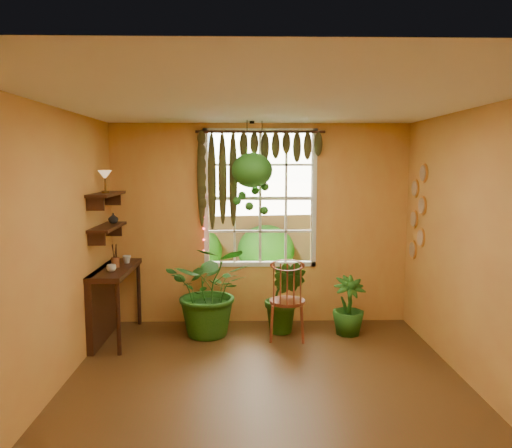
% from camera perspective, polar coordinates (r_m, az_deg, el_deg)
% --- Properties ---
extents(floor, '(4.50, 4.50, 0.00)m').
position_cam_1_polar(floor, '(4.94, 1.30, -19.06)').
color(floor, '#4F2F16').
rests_on(floor, ground).
extents(ceiling, '(4.50, 4.50, 0.00)m').
position_cam_1_polar(ceiling, '(4.48, 1.40, 13.77)').
color(ceiling, white).
rests_on(ceiling, wall_back).
extents(wall_back, '(4.00, 0.00, 4.00)m').
position_cam_1_polar(wall_back, '(6.74, 0.48, -0.03)').
color(wall_back, gold).
rests_on(wall_back, floor).
extents(wall_left, '(0.00, 4.50, 4.50)m').
position_cam_1_polar(wall_left, '(4.86, -22.98, -3.30)').
color(wall_left, gold).
rests_on(wall_left, floor).
extents(wall_right, '(0.00, 4.50, 4.50)m').
position_cam_1_polar(wall_right, '(5.02, 24.82, -3.07)').
color(wall_right, gold).
rests_on(wall_right, floor).
extents(window, '(1.52, 0.10, 1.86)m').
position_cam_1_polar(window, '(6.74, 0.48, 2.95)').
color(window, white).
rests_on(window, wall_back).
extents(valance_vine, '(1.70, 0.12, 1.10)m').
position_cam_1_polar(valance_vine, '(6.60, -0.23, 7.88)').
color(valance_vine, '#381C0F').
rests_on(valance_vine, window).
extents(string_lights, '(0.03, 0.03, 1.54)m').
position_cam_1_polar(string_lights, '(6.67, -6.05, 3.30)').
color(string_lights, '#FF2633').
rests_on(string_lights, window).
extents(wall_plates, '(0.04, 0.32, 1.10)m').
position_cam_1_polar(wall_plates, '(6.63, 17.98, 1.25)').
color(wall_plates, beige).
rests_on(wall_plates, wall_right).
extents(counter_ledge, '(0.40, 1.20, 0.90)m').
position_cam_1_polar(counter_ledge, '(6.48, -16.63, -7.80)').
color(counter_ledge, '#381C0F').
rests_on(counter_ledge, floor).
extents(shelf_lower, '(0.25, 0.90, 0.04)m').
position_cam_1_polar(shelf_lower, '(6.31, -16.60, -0.34)').
color(shelf_lower, '#381C0F').
rests_on(shelf_lower, wall_left).
extents(shelf_upper, '(0.25, 0.90, 0.04)m').
position_cam_1_polar(shelf_upper, '(6.28, -16.72, 3.29)').
color(shelf_upper, '#381C0F').
rests_on(shelf_upper, wall_left).
extents(backyard, '(14.00, 10.00, 12.00)m').
position_cam_1_polar(backyard, '(11.36, 0.98, 2.45)').
color(backyard, '#2A5017').
rests_on(backyard, ground).
extents(windsor_chair, '(0.49, 0.51, 1.19)m').
position_cam_1_polar(windsor_chair, '(6.28, 3.59, -9.97)').
color(windsor_chair, maroon).
rests_on(windsor_chair, floor).
extents(potted_plant_left, '(1.12, 0.99, 1.17)m').
position_cam_1_polar(potted_plant_left, '(6.35, -5.17, -7.51)').
color(potted_plant_left, '#154C14').
rests_on(potted_plant_left, floor).
extents(potted_plant_mid, '(0.65, 0.59, 0.96)m').
position_cam_1_polar(potted_plant_mid, '(6.44, 3.31, -8.29)').
color(potted_plant_mid, '#154C14').
rests_on(potted_plant_mid, floor).
extents(potted_plant_right, '(0.50, 0.50, 0.74)m').
position_cam_1_polar(potted_plant_right, '(6.52, 10.52, -9.19)').
color(potted_plant_right, '#154C14').
rests_on(potted_plant_right, floor).
extents(hanging_basket, '(0.52, 0.52, 1.20)m').
position_cam_1_polar(hanging_basket, '(6.36, -0.45, 5.55)').
color(hanging_basket, black).
rests_on(hanging_basket, ceiling).
extents(cup_a, '(0.15, 0.15, 0.09)m').
position_cam_1_polar(cup_a, '(6.13, -16.20, -4.87)').
color(cup_a, silver).
rests_on(cup_a, counter_ledge).
extents(cup_b, '(0.13, 0.13, 0.10)m').
position_cam_1_polar(cup_b, '(6.60, -14.56, -3.94)').
color(cup_b, beige).
rests_on(cup_b, counter_ledge).
extents(brush_jar, '(0.10, 0.10, 0.36)m').
position_cam_1_polar(brush_jar, '(6.36, -15.80, -3.52)').
color(brush_jar, brown).
rests_on(brush_jar, counter_ledge).
extents(shelf_vase, '(0.16, 0.16, 0.13)m').
position_cam_1_polar(shelf_vase, '(6.55, -16.00, 0.66)').
color(shelf_vase, '#B2AD99').
rests_on(shelf_vase, shelf_lower).
extents(tiffany_lamp, '(0.16, 0.16, 0.27)m').
position_cam_1_polar(tiffany_lamp, '(6.18, -16.89, 5.24)').
color(tiffany_lamp, '#573B18').
rests_on(tiffany_lamp, shelf_upper).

